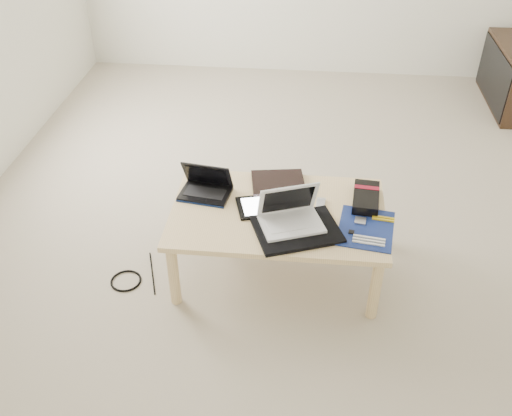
# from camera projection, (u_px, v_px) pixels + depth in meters

# --- Properties ---
(ground) EXTENTS (4.00, 4.00, 0.00)m
(ground) POSITION_uv_depth(u_px,v_px,m) (292.00, 190.00, 3.78)
(ground) COLOR #AB9D8B
(ground) RESTS_ON ground
(coffee_table) EXTENTS (1.10, 0.70, 0.40)m
(coffee_table) POSITION_uv_depth(u_px,v_px,m) (278.00, 218.00, 2.96)
(coffee_table) COLOR #E0C187
(coffee_table) RESTS_ON ground
(book) EXTENTS (0.32, 0.28, 0.03)m
(book) POSITION_uv_depth(u_px,v_px,m) (278.00, 183.00, 3.11)
(book) COLOR black
(book) RESTS_ON coffee_table
(netbook) EXTENTS (0.29, 0.23, 0.18)m
(netbook) POSITION_uv_depth(u_px,v_px,m) (206.00, 187.00, 3.03)
(netbook) COLOR black
(netbook) RESTS_ON coffee_table
(tablet) EXTENTS (0.30, 0.26, 0.01)m
(tablet) POSITION_uv_depth(u_px,v_px,m) (262.00, 206.00, 2.95)
(tablet) COLOR black
(tablet) RESTS_ON coffee_table
(remote) EXTENTS (0.06, 0.21, 0.02)m
(remote) POSITION_uv_depth(u_px,v_px,m) (320.00, 210.00, 2.92)
(remote) COLOR #AFAFB3
(remote) RESTS_ON coffee_table
(neoprene_sleeve) EXTENTS (0.48, 0.42, 0.02)m
(neoprene_sleeve) POSITION_uv_depth(u_px,v_px,m) (297.00, 230.00, 2.78)
(neoprene_sleeve) COLOR black
(neoprene_sleeve) RESTS_ON coffee_table
(white_laptop) EXTENTS (0.35, 0.30, 0.21)m
(white_laptop) POSITION_uv_depth(u_px,v_px,m) (290.00, 216.00, 2.79)
(white_laptop) COLOR white
(white_laptop) RESTS_ON neoprene_sleeve
(motherboard) EXTENTS (0.31, 0.37, 0.02)m
(motherboard) POSITION_uv_depth(u_px,v_px,m) (366.00, 228.00, 2.80)
(motherboard) COLOR #0B1B4A
(motherboard) RESTS_ON coffee_table
(gpu_box) EXTENTS (0.16, 0.27, 0.06)m
(gpu_box) POSITION_uv_depth(u_px,v_px,m) (366.00, 198.00, 2.97)
(gpu_box) COLOR black
(gpu_box) RESTS_ON coffee_table
(cable_coil) EXTENTS (0.12, 0.12, 0.01)m
(cable_coil) POSITION_uv_depth(u_px,v_px,m) (260.00, 212.00, 2.91)
(cable_coil) COLOR black
(cable_coil) RESTS_ON coffee_table
(floor_cable_coil) EXTENTS (0.18, 0.18, 0.01)m
(floor_cable_coil) POSITION_uv_depth(u_px,v_px,m) (126.00, 281.00, 3.08)
(floor_cable_coil) COLOR black
(floor_cable_coil) RESTS_ON ground
(floor_cable_trail) EXTENTS (0.12, 0.32, 0.01)m
(floor_cable_trail) POSITION_uv_depth(u_px,v_px,m) (152.00, 273.00, 3.13)
(floor_cable_trail) COLOR black
(floor_cable_trail) RESTS_ON ground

